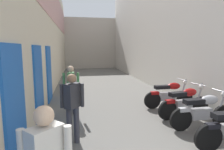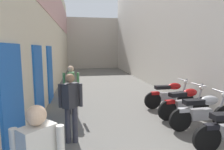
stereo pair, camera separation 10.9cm
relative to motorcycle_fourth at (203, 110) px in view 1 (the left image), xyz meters
The scene contains 9 objects.
ground_plane 4.25m from the motorcycle_fourth, 113.80° to the left, with size 36.02×36.02×0.00m, color #66635E.
building_left 7.82m from the motorcycle_fourth, 128.03° to the left, with size 0.45×20.02×6.25m.
building_right 6.70m from the motorcycle_fourth, 78.98° to the left, with size 0.45×20.02×7.10m.
building_far_end 17.09m from the motorcycle_fourth, 95.76° to the left, with size 8.28×2.00×5.25m, color beige.
motorcycle_fourth is the anchor object (origin of this frame).
motorcycle_fifth 0.85m from the motorcycle_fourth, 90.01° to the left, with size 1.84×0.58×1.04m.
motorcycle_sixth 1.85m from the motorcycle_fourth, 90.00° to the left, with size 1.85×0.58×1.04m.
pedestrian_mid_alley 3.37m from the motorcycle_fourth, behind, with size 0.52×0.39×1.57m.
pedestrian_further_down 3.88m from the motorcycle_fourth, 152.28° to the left, with size 0.52×0.35×1.57m.
Camera 1 is at (-1.54, -0.10, 2.12)m, focal length 30.42 mm.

